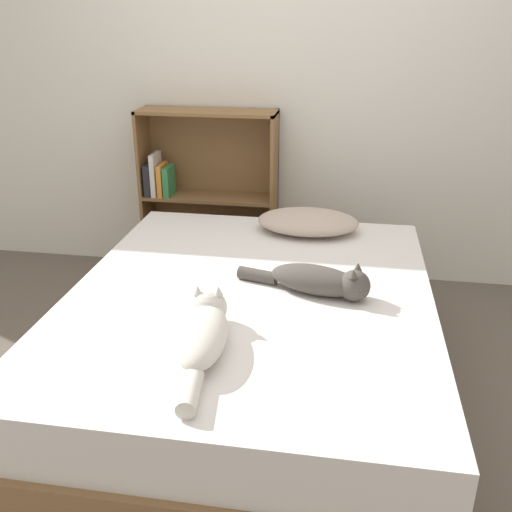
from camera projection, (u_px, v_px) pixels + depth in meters
The scene contains 7 objects.
ground_plane at pixel (251, 396), 2.62m from camera, with size 8.00×8.00×0.00m, color brown.
wall_back at pixel (291, 79), 3.42m from camera, with size 8.00×0.06×2.50m.
bed at pixel (251, 346), 2.51m from camera, with size 1.56×1.91×0.54m.
pillow at pixel (308, 222), 3.03m from camera, with size 0.54×0.36×0.11m.
cat_light at pixel (203, 331), 1.99m from camera, with size 0.22×0.62×0.16m.
cat_dark at pixel (321, 281), 2.36m from camera, with size 0.57×0.25×0.15m.
bookshelf at pixel (206, 193), 3.66m from camera, with size 0.85×0.26×1.08m.
Camera 1 is at (0.37, -2.11, 1.63)m, focal length 40.00 mm.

